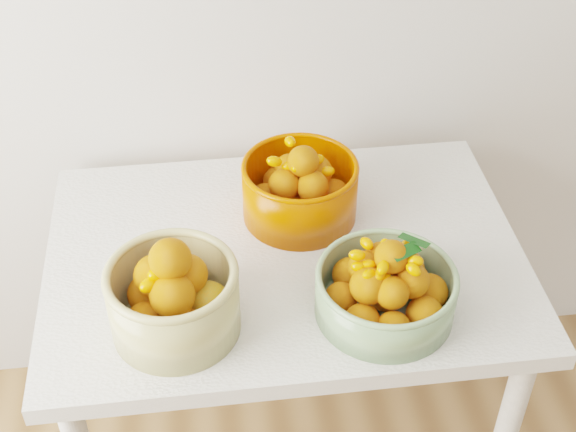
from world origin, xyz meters
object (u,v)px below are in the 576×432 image
(bowl_orange, at_px, (300,188))
(table, at_px, (285,283))
(bowl_cream, at_px, (174,297))
(bowl_green, at_px, (386,289))

(bowl_orange, bearing_deg, table, -111.98)
(bowl_cream, distance_m, bowl_orange, 0.41)
(table, height_order, bowl_cream, bowl_cream)
(table, distance_m, bowl_orange, 0.21)
(table, xyz_separation_m, bowl_green, (0.17, -0.20, 0.16))
(bowl_green, relative_size, bowl_orange, 0.85)
(bowl_cream, xyz_separation_m, bowl_orange, (0.28, 0.30, -0.01))
(table, relative_size, bowl_orange, 3.12)
(bowl_green, bearing_deg, bowl_orange, 111.20)
(table, relative_size, bowl_cream, 3.09)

